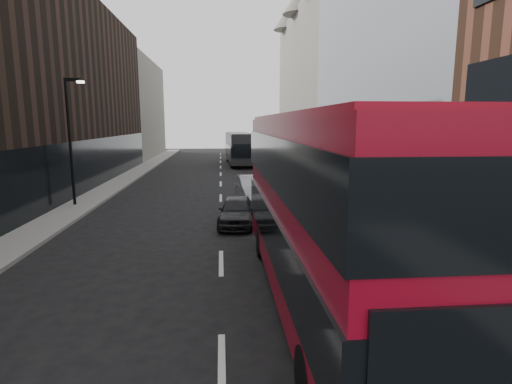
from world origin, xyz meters
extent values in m
cube|color=slate|center=(7.50, 25.00, 0.07)|extent=(3.00, 80.00, 0.15)
cube|color=slate|center=(-8.00, 25.00, 0.07)|extent=(2.00, 80.00, 0.15)
cube|color=#AAB1B5|center=(11.50, 21.00, 10.00)|extent=(5.00, 22.00, 20.00)
cube|color=silver|center=(9.15, 21.00, 1.90)|extent=(0.35, 21.00, 3.80)
cube|color=slate|center=(11.50, 44.00, 9.00)|extent=(5.00, 24.00, 18.00)
cone|color=slate|center=(9.50, 52.00, 19.50)|extent=(4.00, 4.00, 3.00)
cube|color=black|center=(-11.50, 30.00, 7.00)|extent=(5.00, 24.00, 14.00)
cube|color=slate|center=(-11.50, 52.00, 6.50)|extent=(5.00, 20.00, 13.00)
cylinder|color=black|center=(-8.30, 18.00, 3.65)|extent=(0.16, 0.16, 7.00)
cube|color=black|center=(-7.90, 18.00, 7.05)|extent=(0.90, 0.15, 0.18)
cube|color=#FFF2CC|center=(-7.50, 18.00, 6.93)|extent=(0.35, 0.22, 0.12)
cube|color=maroon|center=(2.70, 4.64, 2.66)|extent=(2.77, 12.18, 4.43)
cube|color=black|center=(2.70, 4.64, 1.94)|extent=(2.89, 12.23, 1.22)
cube|color=black|center=(2.70, 4.64, 3.82)|extent=(2.89, 12.23, 1.22)
cube|color=black|center=(2.70, -1.47, 2.10)|extent=(2.35, 0.08, 1.55)
cube|color=black|center=(2.70, 10.76, 2.10)|extent=(2.35, 0.08, 1.55)
cube|color=maroon|center=(2.70, 4.64, 4.90)|extent=(2.66, 11.69, 0.12)
cylinder|color=black|center=(1.46, 8.54, 0.55)|extent=(0.33, 1.11, 1.11)
cylinder|color=black|center=(3.93, 8.54, 0.55)|extent=(0.33, 1.11, 1.11)
cylinder|color=black|center=(1.46, 0.75, 0.55)|extent=(0.33, 1.11, 1.11)
cylinder|color=black|center=(3.93, 0.75, 0.55)|extent=(0.33, 1.11, 1.11)
cube|color=black|center=(2.15, 40.85, 1.96)|extent=(2.95, 11.14, 3.12)
cube|color=black|center=(2.15, 40.85, 1.76)|extent=(3.07, 11.20, 1.11)
cube|color=black|center=(2.37, 35.30, 1.91)|extent=(2.14, 0.16, 1.41)
cube|color=black|center=(1.93, 46.40, 1.91)|extent=(2.14, 0.16, 1.41)
cube|color=black|center=(2.15, 40.85, 3.55)|extent=(2.83, 10.70, 0.12)
cylinder|color=black|center=(0.91, 44.34, 0.50)|extent=(0.34, 1.02, 1.00)
cylinder|color=black|center=(3.12, 44.43, 0.50)|extent=(0.34, 1.02, 1.00)
cylinder|color=black|center=(1.18, 37.27, 0.50)|extent=(0.34, 1.02, 1.00)
cylinder|color=black|center=(3.40, 37.36, 0.50)|extent=(0.34, 1.02, 1.00)
imported|color=black|center=(0.74, 13.18, 0.67)|extent=(1.97, 4.09, 1.35)
imported|color=gray|center=(1.96, 18.69, 0.79)|extent=(2.15, 4.95, 1.58)
imported|color=black|center=(4.26, 25.46, 0.75)|extent=(2.14, 5.18, 1.50)
camera|label=1|loc=(0.05, -5.12, 4.75)|focal=28.00mm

